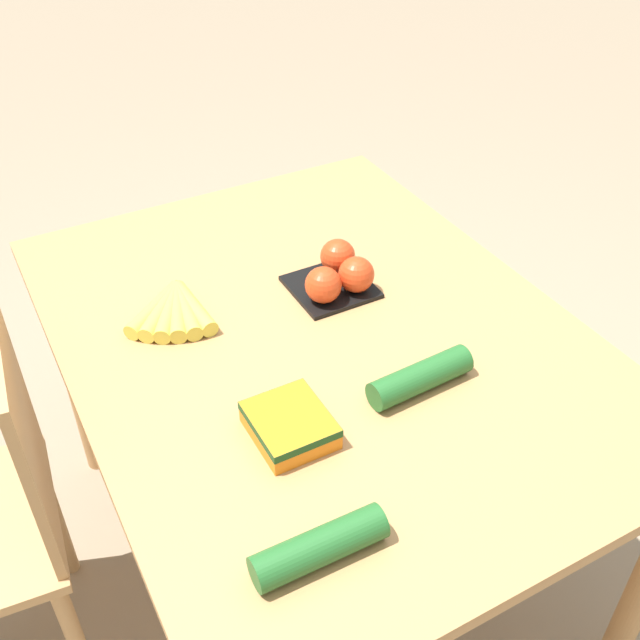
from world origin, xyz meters
TOP-DOWN VIEW (x-y plane):
  - ground_plane at (0.00, 0.00)m, footprint 12.00×12.00m
  - dining_table at (0.00, 0.00)m, footprint 1.32×0.99m
  - banana_bunch at (0.19, 0.25)m, footprint 0.19×0.17m
  - tomato_pack at (0.11, -0.10)m, footprint 0.17×0.17m
  - carrot_bag at (-0.23, 0.18)m, footprint 0.15×0.13m
  - cucumber_near at (-0.24, -0.08)m, footprint 0.07×0.21m
  - cucumber_far at (-0.47, 0.26)m, footprint 0.06×0.21m

SIDE VIEW (x-z plane):
  - ground_plane at x=0.00m, z-range 0.00..0.00m
  - dining_table at x=0.00m, z-range 0.29..1.05m
  - banana_bunch at x=0.19m, z-range 0.77..0.80m
  - carrot_bag at x=-0.23m, z-range 0.77..0.82m
  - cucumber_near at x=-0.24m, z-range 0.77..0.82m
  - cucumber_far at x=-0.47m, z-range 0.77..0.82m
  - tomato_pack at x=0.11m, z-range 0.76..0.85m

